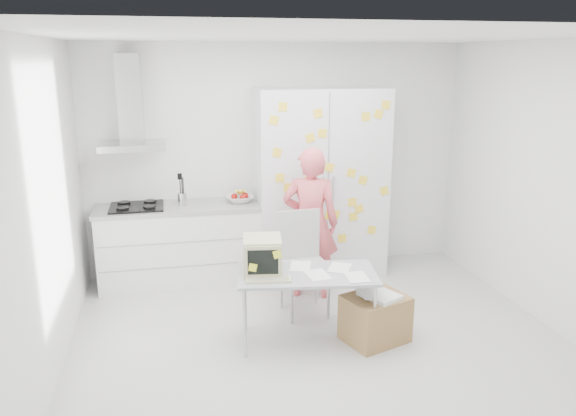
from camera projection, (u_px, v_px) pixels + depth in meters
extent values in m
cube|color=silver|center=(320.00, 341.00, 5.20)|extent=(4.50, 4.00, 0.02)
cube|color=white|center=(277.00, 159.00, 6.73)|extent=(4.50, 0.02, 2.70)
cube|color=white|center=(44.00, 214.00, 4.38)|extent=(0.02, 4.00, 2.70)
cube|color=white|center=(551.00, 187.00, 5.30)|extent=(0.02, 4.00, 2.70)
cube|color=white|center=(325.00, 36.00, 4.49)|extent=(4.50, 4.00, 0.02)
cube|color=white|center=(180.00, 246.00, 6.44)|extent=(1.80, 0.60, 0.88)
cube|color=gray|center=(180.00, 242.00, 6.11)|extent=(1.76, 0.01, 0.01)
cube|color=gray|center=(182.00, 267.00, 6.19)|extent=(1.76, 0.01, 0.01)
cube|color=#9E9E99|center=(178.00, 207.00, 6.32)|extent=(1.84, 0.63, 0.04)
cube|color=black|center=(137.00, 207.00, 6.22)|extent=(0.58, 0.50, 0.03)
cylinder|color=black|center=(123.00, 208.00, 6.07)|extent=(0.14, 0.14, 0.02)
cylinder|color=black|center=(149.00, 207.00, 6.13)|extent=(0.14, 0.14, 0.02)
cylinder|color=black|center=(124.00, 203.00, 6.29)|extent=(0.14, 0.14, 0.02)
cylinder|color=black|center=(150.00, 201.00, 6.35)|extent=(0.14, 0.14, 0.02)
cylinder|color=silver|center=(182.00, 199.00, 6.30)|extent=(0.10, 0.10, 0.14)
cylinder|color=black|center=(180.00, 190.00, 6.28)|extent=(0.01, 0.01, 0.30)
cylinder|color=black|center=(183.00, 191.00, 6.27)|extent=(0.01, 0.01, 0.30)
cylinder|color=black|center=(182.00, 190.00, 6.30)|extent=(0.01, 0.01, 0.30)
cube|color=black|center=(180.00, 176.00, 6.24)|extent=(0.05, 0.01, 0.07)
imported|color=white|center=(240.00, 199.00, 6.44)|extent=(0.31, 0.31, 0.08)
sphere|color=#B2140F|center=(234.00, 196.00, 6.44)|extent=(0.08, 0.08, 0.08)
sphere|color=#B2140F|center=(243.00, 197.00, 6.40)|extent=(0.08, 0.08, 0.08)
sphere|color=#B2140F|center=(245.00, 195.00, 6.49)|extent=(0.08, 0.08, 0.08)
cylinder|color=yellow|center=(238.00, 192.00, 6.44)|extent=(0.09, 0.17, 0.10)
cylinder|color=yellow|center=(240.00, 192.00, 6.45)|extent=(0.04, 0.17, 0.10)
cylinder|color=yellow|center=(242.00, 192.00, 6.45)|extent=(0.08, 0.17, 0.10)
cube|color=silver|center=(133.00, 146.00, 6.09)|extent=(0.70, 0.48, 0.07)
cube|color=silver|center=(130.00, 99.00, 6.07)|extent=(0.26, 0.24, 0.95)
cube|color=silver|center=(320.00, 183.00, 6.58)|extent=(1.50, 0.65, 2.20)
cube|color=slate|center=(328.00, 190.00, 6.27)|extent=(0.01, 0.01, 2.16)
cube|color=silver|center=(323.00, 190.00, 6.25)|extent=(0.02, 0.02, 0.30)
cube|color=silver|center=(333.00, 190.00, 6.27)|extent=(0.02, 0.02, 0.30)
cube|color=yellow|center=(366.00, 117.00, 6.14)|extent=(0.10, 0.00, 0.10)
cube|color=yellow|center=(379.00, 114.00, 6.17)|extent=(0.12, 0.00, 0.12)
cube|color=yellow|center=(384.00, 191.00, 6.42)|extent=(0.12, 0.00, 0.12)
cube|color=yellow|center=(308.00, 181.00, 6.19)|extent=(0.10, 0.00, 0.10)
cube|color=yellow|center=(330.00, 167.00, 6.20)|extent=(0.12, 0.00, 0.12)
cube|color=yellow|center=(359.00, 209.00, 6.41)|extent=(0.12, 0.00, 0.12)
cube|color=yellow|center=(311.00, 211.00, 6.29)|extent=(0.10, 0.00, 0.10)
cube|color=yellow|center=(318.00, 113.00, 6.02)|extent=(0.12, 0.00, 0.12)
cube|color=yellow|center=(335.00, 214.00, 6.36)|extent=(0.12, 0.00, 0.12)
cube|color=yellow|center=(363.00, 180.00, 6.33)|extent=(0.12, 0.00, 0.12)
cube|color=yellow|center=(352.00, 202.00, 6.37)|extent=(0.10, 0.00, 0.10)
cube|color=yellow|center=(310.00, 138.00, 6.07)|extent=(0.12, 0.00, 0.12)
cube|color=yellow|center=(288.00, 188.00, 6.16)|extent=(0.10, 0.00, 0.10)
cube|color=yellow|center=(280.00, 178.00, 6.11)|extent=(0.10, 0.00, 0.10)
cube|color=yellow|center=(274.00, 120.00, 5.94)|extent=(0.11, 0.00, 0.11)
cube|color=yellow|center=(321.00, 234.00, 6.39)|extent=(0.10, 0.00, 0.10)
cube|color=yellow|center=(311.00, 180.00, 6.20)|extent=(0.11, 0.00, 0.11)
cube|color=yellow|center=(372.00, 230.00, 6.51)|extent=(0.11, 0.00, 0.11)
cube|color=yellow|center=(386.00, 105.00, 6.16)|extent=(0.10, 0.00, 0.10)
cube|color=yellow|center=(314.00, 153.00, 6.12)|extent=(0.10, 0.00, 0.10)
cube|color=yellow|center=(304.00, 186.00, 6.19)|extent=(0.11, 0.00, 0.11)
cube|color=yellow|center=(342.00, 238.00, 6.46)|extent=(0.10, 0.00, 0.10)
cube|color=yellow|center=(283.00, 107.00, 5.92)|extent=(0.10, 0.00, 0.10)
cube|color=yellow|center=(277.00, 153.00, 6.03)|extent=(0.12, 0.00, 0.12)
cube|color=yellow|center=(353.00, 217.00, 6.42)|extent=(0.11, 0.00, 0.11)
cube|color=yellow|center=(322.00, 133.00, 6.09)|extent=(0.11, 0.00, 0.11)
cube|color=yellow|center=(351.00, 173.00, 6.27)|extent=(0.11, 0.00, 0.11)
cube|color=yellow|center=(329.00, 216.00, 6.35)|extent=(0.11, 0.00, 0.11)
imported|color=#E55961|center=(310.00, 223.00, 5.98)|extent=(0.69, 0.57, 1.64)
cube|color=#A3A6AE|center=(307.00, 274.00, 5.02)|extent=(1.31, 0.79, 0.03)
cylinder|color=#BAB8BE|center=(245.00, 324.00, 4.82)|extent=(0.04, 0.04, 0.64)
cylinder|color=#BAB8BE|center=(374.00, 320.00, 4.90)|extent=(0.04, 0.04, 0.64)
cylinder|color=#BAB8BE|center=(245.00, 299.00, 5.32)|extent=(0.04, 0.04, 0.64)
cylinder|color=#BAB8BE|center=(363.00, 296.00, 5.39)|extent=(0.04, 0.04, 0.64)
cube|color=beige|center=(262.00, 255.00, 5.02)|extent=(0.38, 0.40, 0.32)
cube|color=beige|center=(263.00, 262.00, 4.84)|extent=(0.32, 0.06, 0.28)
cube|color=black|center=(263.00, 262.00, 4.83)|extent=(0.26, 0.04, 0.22)
cube|color=#F3FF2E|center=(253.00, 268.00, 4.83)|extent=(0.08, 0.02, 0.08)
cube|color=#F3FF2E|center=(277.00, 254.00, 4.81)|extent=(0.08, 0.02, 0.08)
cube|color=beige|center=(268.00, 280.00, 4.84)|extent=(0.40, 0.19, 0.02)
cube|color=gray|center=(268.00, 278.00, 4.83)|extent=(0.36, 0.15, 0.01)
cube|color=white|center=(318.00, 275.00, 4.98)|extent=(0.21, 0.28, 0.00)
cube|color=white|center=(340.00, 268.00, 5.14)|extent=(0.29, 0.32, 0.00)
cube|color=white|center=(357.00, 277.00, 4.91)|extent=(0.20, 0.27, 0.00)
cube|color=white|center=(301.00, 266.00, 5.18)|extent=(0.25, 0.31, 0.00)
cube|color=#ACACAA|center=(305.00, 267.00, 5.61)|extent=(0.50, 0.50, 0.04)
cube|color=#ACACAA|center=(298.00, 234.00, 5.74)|extent=(0.45, 0.07, 0.51)
cylinder|color=#A7A8AC|center=(292.00, 301.00, 5.45)|extent=(0.03, 0.03, 0.48)
cylinder|color=#A7A8AC|center=(328.00, 297.00, 5.56)|extent=(0.03, 0.03, 0.48)
cylinder|color=#A7A8AC|center=(281.00, 286.00, 5.80)|extent=(0.03, 0.03, 0.48)
cylinder|color=#A7A8AC|center=(316.00, 282.00, 5.91)|extent=(0.03, 0.03, 0.48)
cube|color=olive|center=(375.00, 318.00, 5.14)|extent=(0.65, 0.59, 0.43)
cube|color=white|center=(380.00, 295.00, 5.08)|extent=(0.39, 0.43, 0.04)
cube|color=white|center=(370.00, 292.00, 5.10)|extent=(0.24, 0.33, 0.00)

